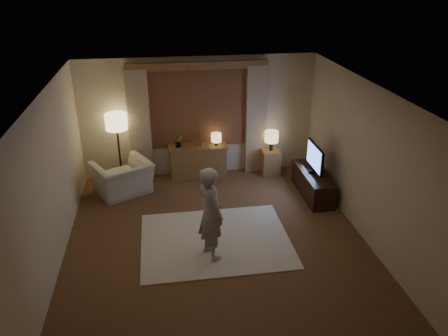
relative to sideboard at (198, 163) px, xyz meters
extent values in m
cube|color=brown|center=(0.05, -2.50, -0.36)|extent=(5.00, 5.50, 0.02)
cube|color=silver|center=(0.05, -2.50, 2.26)|extent=(5.00, 5.50, 0.02)
cube|color=beige|center=(0.05, 0.26, 0.95)|extent=(5.00, 0.02, 2.60)
cube|color=beige|center=(0.05, -5.26, 0.95)|extent=(5.00, 0.02, 2.60)
cube|color=beige|center=(-2.46, -2.50, 0.95)|extent=(0.02, 5.50, 2.60)
cube|color=beige|center=(2.56, -2.50, 0.95)|extent=(0.02, 5.50, 2.60)
cube|color=black|center=(0.05, 0.23, 1.20)|extent=(2.00, 0.01, 1.70)
cube|color=brown|center=(0.05, 0.22, 1.20)|extent=(2.08, 0.04, 1.78)
cube|color=tan|center=(-1.20, 0.15, 0.85)|extent=(0.45, 0.12, 2.40)
cube|color=tan|center=(1.30, 0.15, 0.85)|extent=(0.45, 0.12, 2.40)
cube|color=brown|center=(0.05, 0.17, 2.07)|extent=(2.90, 0.14, 0.16)
cube|color=#EBE3C5|center=(0.03, -2.50, -0.34)|extent=(2.50, 2.00, 0.02)
cube|color=brown|center=(0.00, 0.00, 0.00)|extent=(1.20, 0.40, 0.70)
cube|color=brown|center=(0.00, 0.00, 0.45)|extent=(0.16, 0.02, 0.20)
imported|color=#999999|center=(-0.40, 0.00, 0.50)|extent=(0.17, 0.13, 0.30)
cylinder|color=black|center=(0.40, 0.00, 0.41)|extent=(0.08, 0.08, 0.12)
cylinder|color=#EFD38F|center=(0.40, 0.00, 0.56)|extent=(0.22, 0.22, 0.18)
cylinder|color=black|center=(-1.65, 0.00, -0.33)|extent=(0.33, 0.33, 0.03)
cylinder|color=black|center=(-1.65, 0.00, 0.26)|extent=(0.04, 0.04, 1.22)
cylinder|color=#EFD38F|center=(-1.65, 0.00, 1.02)|extent=(0.45, 0.45, 0.33)
imported|color=beige|center=(-1.59, -0.53, -0.01)|extent=(1.36, 1.31, 0.69)
cube|color=brown|center=(1.61, -0.05, -0.07)|extent=(0.40, 0.40, 0.56)
cylinder|color=black|center=(1.61, -0.05, 0.31)|extent=(0.08, 0.08, 0.20)
cylinder|color=#EFD38F|center=(1.61, -0.05, 0.53)|extent=(0.30, 0.30, 0.24)
cube|color=black|center=(2.20, -1.17, -0.10)|extent=(0.45, 1.40, 0.50)
cube|color=black|center=(2.20, -1.17, 0.18)|extent=(0.20, 0.09, 0.05)
cube|color=black|center=(2.20, -1.17, 0.49)|extent=(0.05, 0.82, 0.50)
cube|color=#557AE9|center=(2.17, -1.17, 0.49)|extent=(0.00, 0.76, 0.45)
imported|color=#B2ACA4|center=(-0.09, -2.92, 0.45)|extent=(0.56, 0.66, 1.55)
camera|label=1|loc=(-0.78, -8.68, 3.90)|focal=35.00mm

